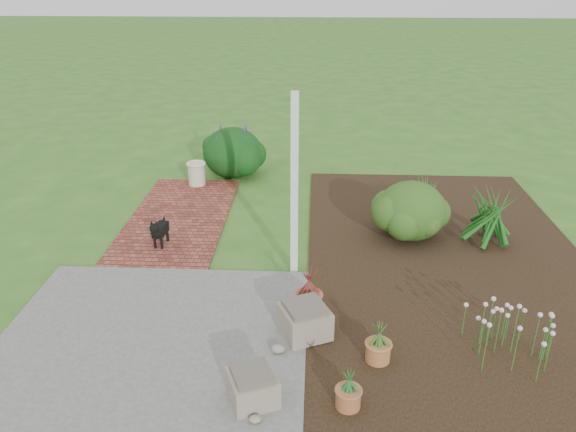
{
  "coord_description": "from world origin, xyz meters",
  "views": [
    {
      "loc": [
        0.55,
        -6.72,
        3.93
      ],
      "look_at": [
        0.2,
        0.4,
        0.7
      ],
      "focal_mm": 35.0,
      "sensor_mm": 36.0,
      "label": 1
    }
  ],
  "objects_px": {
    "stone_trough_near": "(253,388)",
    "cream_ceramic_urn": "(197,174)",
    "evergreen_shrub": "(411,209)",
    "black_dog": "(159,230)"
  },
  "relations": [
    {
      "from": "cream_ceramic_urn",
      "to": "evergreen_shrub",
      "type": "xyz_separation_m",
      "value": [
        3.74,
        -2.02,
        0.23
      ]
    },
    {
      "from": "black_dog",
      "to": "cream_ceramic_urn",
      "type": "relative_size",
      "value": 1.21
    },
    {
      "from": "stone_trough_near",
      "to": "evergreen_shrub",
      "type": "distance_m",
      "value": 4.26
    },
    {
      "from": "black_dog",
      "to": "cream_ceramic_urn",
      "type": "distance_m",
      "value": 2.57
    },
    {
      "from": "stone_trough_near",
      "to": "cream_ceramic_urn",
      "type": "height_order",
      "value": "cream_ceramic_urn"
    },
    {
      "from": "stone_trough_near",
      "to": "cream_ceramic_urn",
      "type": "relative_size",
      "value": 1.02
    },
    {
      "from": "black_dog",
      "to": "evergreen_shrub",
      "type": "bearing_deg",
      "value": 14.19
    },
    {
      "from": "black_dog",
      "to": "stone_trough_near",
      "type": "bearing_deg",
      "value": -55.44
    },
    {
      "from": "stone_trough_near",
      "to": "cream_ceramic_urn",
      "type": "xyz_separation_m",
      "value": [
        -1.69,
        5.74,
        0.07
      ]
    },
    {
      "from": "evergreen_shrub",
      "to": "cream_ceramic_urn",
      "type": "bearing_deg",
      "value": 151.68
    }
  ]
}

